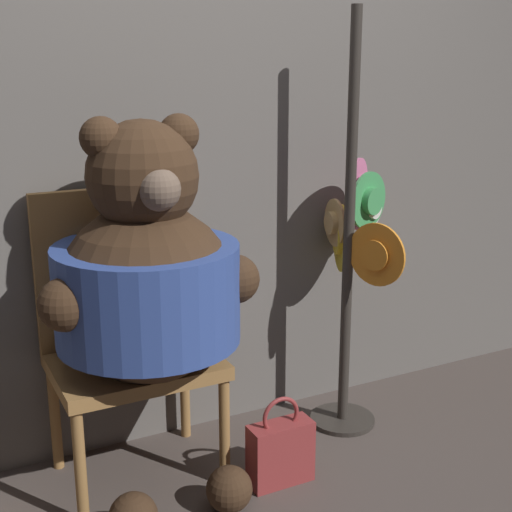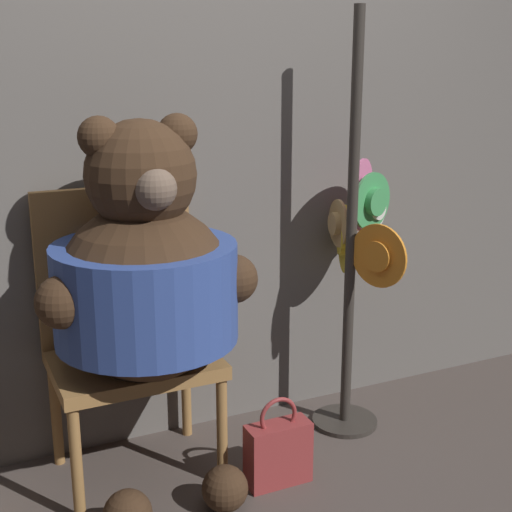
{
  "view_description": "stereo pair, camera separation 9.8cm",
  "coord_description": "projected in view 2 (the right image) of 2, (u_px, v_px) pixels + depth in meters",
  "views": [
    {
      "loc": [
        -1.08,
        -1.92,
        1.52
      ],
      "look_at": [
        0.1,
        0.36,
        0.81
      ],
      "focal_mm": 50.0,
      "sensor_mm": 36.0,
      "label": 1
    },
    {
      "loc": [
        -0.99,
        -1.97,
        1.52
      ],
      "look_at": [
        0.1,
        0.36,
        0.81
      ],
      "focal_mm": 50.0,
      "sensor_mm": 36.0,
      "label": 2
    }
  ],
  "objects": [
    {
      "name": "chair",
      "position": [
        126.0,
        325.0,
        2.65
      ],
      "size": [
        0.59,
        0.45,
        1.07
      ],
      "color": "#9E703D",
      "rests_on": "ground_plane"
    },
    {
      "name": "hat_display_rack",
      "position": [
        357.0,
        246.0,
        2.94
      ],
      "size": [
        0.38,
        0.51,
        1.72
      ],
      "color": "#332D28",
      "rests_on": "ground_plane"
    },
    {
      "name": "teddy_bear",
      "position": [
        146.0,
        281.0,
        2.46
      ],
      "size": [
        0.77,
        0.69,
        1.35
      ],
      "color": "#3D2819",
      "rests_on": "ground_plane"
    },
    {
      "name": "handbag_on_ground",
      "position": [
        278.0,
        451.0,
        2.62
      ],
      "size": [
        0.24,
        0.1,
        0.35
      ],
      "color": "maroon",
      "rests_on": "ground_plane"
    },
    {
      "name": "ground_plane",
      "position": [
        275.0,
        504.0,
        2.53
      ],
      "size": [
        14.0,
        14.0,
        0.0
      ],
      "primitive_type": "plane",
      "color": "#4C423D"
    },
    {
      "name": "wall_back",
      "position": [
        198.0,
        162.0,
        2.85
      ],
      "size": [
        8.0,
        0.1,
        2.25
      ],
      "color": "#66605B",
      "rests_on": "ground_plane"
    }
  ]
}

